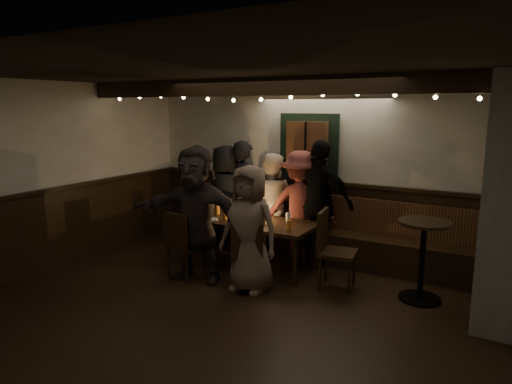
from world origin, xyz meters
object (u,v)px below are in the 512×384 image
Objects in this scene: person_b at (244,194)px; person_c at (271,203)px; person_a at (226,196)px; person_e at (320,203)px; person_g at (249,229)px; high_top at (423,250)px; dining_table at (249,224)px; person_f at (196,214)px; chair_near_left at (181,242)px; person_d at (300,206)px; chair_end at (331,244)px; chair_near_right at (248,252)px.

person_c is (0.49, -0.00, -0.09)m from person_b.
person_a is 1.63m from person_e.
high_top is at bearing 21.26° from person_g.
high_top is 0.62× the size of person_c.
dining_table is 1.07× the size of person_f.
person_d is (0.98, 1.56, 0.29)m from chair_near_left.
person_f reaches higher than chair_near_left.
person_a is 0.30m from person_b.
chair_end is at bearing 23.05° from chair_near_left.
chair_end is 0.61× the size of person_d.
person_c is (0.43, 1.65, 0.26)m from chair_near_left.
person_b is at bearing 4.45° from person_e.
chair_near_left is at bearing 59.52° from person_c.
person_b reaches higher than dining_table.
chair_end is at bearing 13.20° from person_f.
person_b is 0.50m from person_c.
dining_table is at bearing 79.49° from person_c.
person_f is (-0.81, -1.45, 0.08)m from person_d.
dining_table is at bearing 36.38° from person_d.
chair_near_left is at bearing -153.26° from person_f.
person_f is (0.22, -1.53, 0.03)m from person_b.
person_a is 0.95× the size of person_b.
dining_table is at bearing 120.92° from person_g.
person_a is (-0.83, 0.65, 0.20)m from dining_table.
person_d is 0.90× the size of person_e.
chair_near_left is 1.87m from person_d.
person_c is (-2.41, 0.73, 0.17)m from high_top.
chair_end is 1.05m from person_g.
person_b is 1.37m from person_e.
chair_near_right is 0.87m from person_f.
person_f is 0.80m from person_g.
chair_near_left is 2.99m from high_top.
person_e is at bearing 155.92° from person_c.
high_top is 1.68m from person_e.
person_f reaches higher than person_a.
chair_near_left is 1.93m from chair_end.
chair_near_left is at bearing 106.05° from person_b.
person_b reaches higher than chair_near_left.
person_a is 1.02× the size of person_d.
person_f reaches higher than chair_end.
chair_end reaches higher than chair_near_left.
person_b is 0.96× the size of person_e.
person_a reaches higher than person_c.
chair_near_right is at bearing -158.33° from high_top.
high_top is 1.99m from person_d.
person_a is 1.50m from person_f.
person_f is at bearing -176.73° from chair_near_right.
person_a is at bearing -6.74° from person_c.
chair_near_left is at bearing -156.95° from chair_end.
chair_near_left is 1.59m from person_a.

